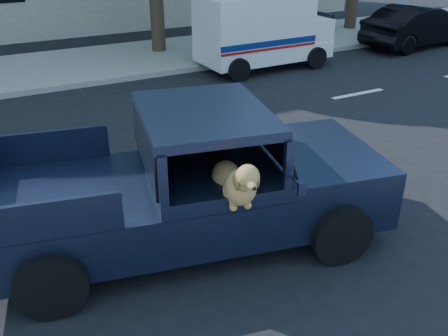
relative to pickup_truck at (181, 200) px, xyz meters
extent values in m
plane|color=black|center=(-1.46, 0.43, -0.64)|extent=(120.00, 120.00, 0.00)
cube|color=black|center=(0.09, 0.01, 0.00)|extent=(5.57, 3.04, 0.67)
cube|color=black|center=(1.92, -0.37, 0.42)|extent=(1.90, 2.29, 0.16)
cube|color=black|center=(0.34, -0.05, 1.19)|extent=(1.93, 2.22, 0.12)
cube|color=black|center=(1.14, -0.21, 0.83)|extent=(0.60, 1.76, 0.57)
cube|color=black|center=(0.44, -0.53, 0.19)|extent=(0.66, 0.66, 0.39)
cube|color=black|center=(0.88, -1.45, 0.66)|extent=(0.11, 0.07, 0.16)
cube|color=silver|center=(5.74, 7.14, -0.13)|extent=(3.88, 1.81, 0.46)
cube|color=silver|center=(5.37, 7.13, 0.78)|extent=(3.15, 1.80, 1.37)
cube|color=silver|center=(7.25, 7.17, 0.42)|extent=(0.86, 1.71, 0.64)
cube|color=navy|center=(5.39, 6.25, 0.28)|extent=(3.11, 0.08, 0.16)
cube|color=#9E0F0F|center=(5.39, 6.25, 0.13)|extent=(3.11, 0.08, 0.06)
imported|color=black|center=(11.85, 6.98, 0.07)|extent=(1.94, 4.41, 1.41)
camera|label=1|loc=(-2.19, -5.38, 3.39)|focal=40.00mm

